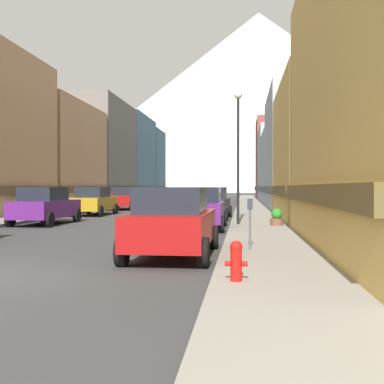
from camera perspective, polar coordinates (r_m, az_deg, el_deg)
The scene contains 25 objects.
sidewalk_left at distance 45.38m, azimuth -9.02°, elevation -1.57°, with size 2.50×100.00×0.15m, color gray.
sidewalk_right at distance 43.82m, azimuth 6.97°, elevation -1.65°, with size 2.50×100.00×0.15m, color gray.
storefront_left_2 at distance 43.16m, azimuth -18.30°, elevation 3.86°, with size 9.72×11.93×8.85m.
storefront_left_3 at distance 54.93m, azimuth -12.66°, elevation 4.42°, with size 9.37×12.69×11.28m.
storefront_left_4 at distance 67.32m, azimuth -9.02°, elevation 3.82°, with size 9.18×13.04×11.53m.
storefront_left_5 at distance 77.96m, azimuth -6.23°, elevation 3.16°, with size 7.36×8.82×10.93m.
storefront_right_1 at distance 26.92m, azimuth 20.18°, elevation 4.21°, with size 9.51×11.22×7.27m.
storefront_right_2 at distance 38.69m, azimuth 15.37°, elevation 4.43°, with size 8.88×11.96×9.10m.
storefront_right_3 at distance 49.42m, azimuth 12.12°, elevation 2.60°, with size 6.82×9.54×7.32m.
storefront_right_4 at distance 60.27m, azimuth 12.31°, elevation 3.01°, with size 9.48×11.79×9.01m.
storefront_right_5 at distance 71.37m, azimuth 10.60°, elevation 3.68°, with size 7.64×10.08×11.66m.
car_left_1 at distance 23.87m, azimuth -17.04°, elevation -1.56°, with size 2.16×4.45×1.78m.
car_left_2 at distance 30.88m, azimuth -11.58°, elevation -1.06°, with size 2.10×4.42×1.78m.
car_left_3 at distance 38.29m, azimuth -8.08°, elevation -0.74°, with size 2.17×4.45×1.78m.
car_right_0 at distance 12.24m, azimuth -2.24°, elevation -3.54°, with size 2.09×4.42×1.78m.
car_right_1 at distance 20.31m, azimuth 1.09°, elevation -1.90°, with size 2.08×4.41×1.78m.
car_right_2 at distance 27.03m, azimuth 2.33°, elevation -1.28°, with size 2.20×4.46×1.78m.
car_driving_0 at distance 43.06m, azimuth -3.50°, elevation -0.59°, with size 2.06×4.40×1.78m.
car_driving_1 at distance 63.54m, azimuth 2.50°, elevation -0.21°, with size 2.06×4.40×1.78m.
fire_hydrant_near at distance 8.43m, azimuth 5.27°, elevation -7.99°, with size 0.40×0.22×0.70m.
parking_meter_near at distance 12.64m, azimuth 6.91°, elevation -2.90°, with size 0.14×0.10×1.33m.
potted_plant_0 at distance 20.75m, azimuth 10.04°, elevation -3.01°, with size 0.55×0.55×0.72m.
potted_plant_1 at distance 28.78m, azimuth -19.82°, elevation -1.62°, with size 0.71×0.71×0.95m.
streetlamp_right at distance 21.28m, azimuth 5.50°, elevation 6.53°, with size 0.36×0.36×5.86m.
mountain_backdrop at distance 273.07m, azimuth 7.91°, elevation 10.58°, with size 239.67×239.67×98.42m, color silver.
Camera 1 is at (5.57, -8.79, 1.78)m, focal length 44.90 mm.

